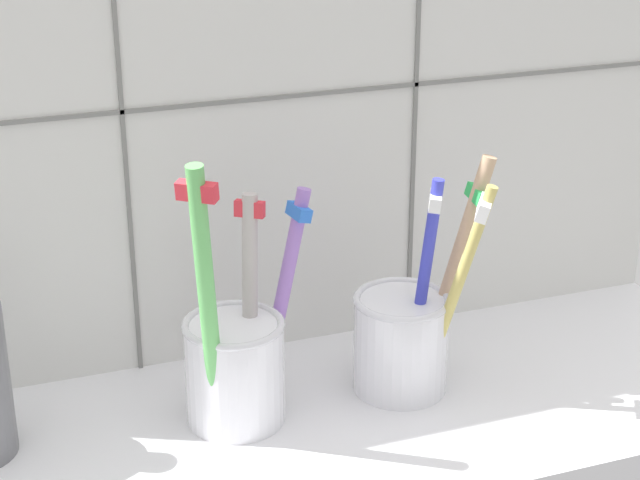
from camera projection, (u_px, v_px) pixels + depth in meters
The scene contains 4 objects.
counter_slab at pixel (330, 429), 72.25cm from camera, with size 64.00×22.00×2.00cm, color silver.
tile_wall_back at pixel (271, 76), 74.36cm from camera, with size 64.00×2.20×45.00cm.
toothbrush_cup_left at pixel (236, 358), 69.84cm from camera, with size 9.87×7.54×19.27cm.
toothbrush_cup_right at pixel (406, 333), 73.73cm from camera, with size 9.69×8.23×16.73cm.
Camera 1 is at (-21.70, -57.79, 40.66)cm, focal length 60.00 mm.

